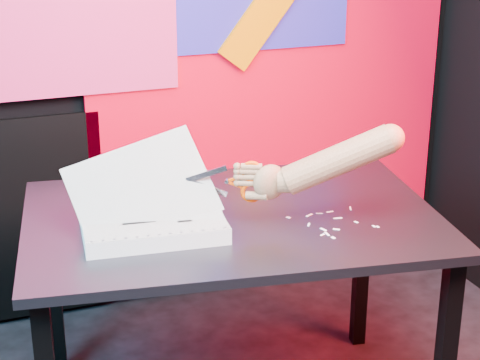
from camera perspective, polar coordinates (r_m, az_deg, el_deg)
name	(u,v)px	position (r m, az deg, el deg)	size (l,w,h in m)	color
room	(260,64)	(1.77, 1.44, 8.21)	(3.01, 3.01, 2.71)	black
backdrop	(137,88)	(3.24, -7.35, 6.52)	(2.88, 0.05, 2.08)	red
work_table	(232,239)	(2.54, -0.58, -4.20)	(1.40, 1.04, 0.75)	black
printout_stack	(152,222)	(2.39, -6.29, -2.98)	(0.46, 0.35, 0.31)	silver
scissors	(246,182)	(2.37, 0.45, -0.12)	(0.21, 0.10, 0.13)	#B3BDD0
hand_forearm	(327,163)	(2.35, 6.18, 1.20)	(0.45, 0.23, 0.24)	#AF7051
paper_clippings	(330,223)	(2.46, 6.41, -3.06)	(0.24, 0.21, 0.00)	white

